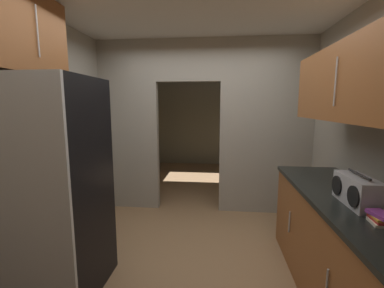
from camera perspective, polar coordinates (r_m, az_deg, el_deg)
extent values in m
plane|color=#93704C|center=(3.00, 0.27, -25.20)|extent=(20.00, 20.00, 0.00)
cube|color=silver|center=(3.12, 1.25, 27.44)|extent=(3.67, 7.07, 0.06)
cube|color=#9E998C|center=(4.27, -13.54, 3.71)|extent=(0.92, 0.12, 2.64)
cube|color=#9E998C|center=(4.09, 15.84, 3.42)|extent=(1.37, 0.12, 2.64)
cube|color=#9E998C|center=(4.10, -0.81, 17.90)|extent=(0.98, 0.12, 0.63)
cube|color=gray|center=(7.35, 4.04, 5.84)|extent=(3.27, 0.10, 2.64)
cube|color=gray|center=(5.97, -11.97, 5.06)|extent=(0.10, 3.32, 2.64)
cube|color=gray|center=(5.84, 19.26, 4.70)|extent=(0.10, 3.32, 2.64)
cube|color=black|center=(2.61, -28.38, -8.45)|extent=(0.81, 0.74, 1.90)
cube|color=#B7BABC|center=(2.32, -33.81, -10.95)|extent=(0.81, 0.03, 1.90)
cube|color=brown|center=(2.65, 30.54, -20.04)|extent=(0.63, 2.12, 0.89)
cube|color=black|center=(2.48, 31.36, -10.46)|extent=(0.67, 2.12, 0.04)
cylinder|color=#B7BABC|center=(2.14, 27.50, -25.67)|extent=(0.01, 0.01, 0.22)
cylinder|color=#B7BABC|center=(2.92, 20.59, -15.71)|extent=(0.01, 0.01, 0.22)
cube|color=brown|center=(2.36, 33.13, 11.42)|extent=(0.34, 1.91, 0.61)
cylinder|color=#B7BABC|center=(2.29, 28.99, 11.87)|extent=(0.01, 0.01, 0.36)
cube|color=brown|center=(2.80, -33.98, 19.77)|extent=(0.34, 0.89, 0.70)
cylinder|color=#B7BABC|center=(2.69, -30.80, 20.53)|extent=(0.01, 0.01, 0.42)
cube|color=#B2B2B7|center=(2.29, 32.58, -8.68)|extent=(0.17, 0.43, 0.21)
cylinder|color=#262626|center=(2.26, 32.84, -5.59)|extent=(0.02, 0.30, 0.02)
cylinder|color=black|center=(2.14, 31.88, -9.76)|extent=(0.01, 0.15, 0.15)
cylinder|color=black|center=(2.37, 29.18, -7.91)|extent=(0.01, 0.15, 0.15)
cube|color=beige|center=(2.05, 36.20, -13.83)|extent=(0.14, 0.14, 0.02)
cube|color=red|center=(2.05, 36.06, -13.31)|extent=(0.10, 0.15, 0.02)
cube|color=gold|center=(2.05, 36.34, -12.90)|extent=(0.13, 0.15, 0.01)
cube|color=#8C3893|center=(2.04, 36.15, -12.42)|extent=(0.13, 0.17, 0.02)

